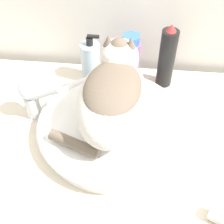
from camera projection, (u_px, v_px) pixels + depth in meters
vanity_counter at (119, 205)px, 1.22m from camera, size 1.17×0.60×0.89m
sink_basin at (113, 126)px, 0.88m from camera, size 0.42×0.42×0.05m
cat at (113, 93)px, 0.80m from camera, size 0.26×0.33×0.19m
faucet at (32, 95)px, 0.88m from camera, size 0.13×0.06×0.14m
soap_pump_bottle at (91, 62)px, 1.01m from camera, size 0.06×0.06×0.17m
mouthwash_bottle at (130, 60)px, 0.99m from camera, size 0.06×0.06×0.18m
hairspray_can_black at (167, 58)px, 0.97m from camera, size 0.05×0.05×0.22m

